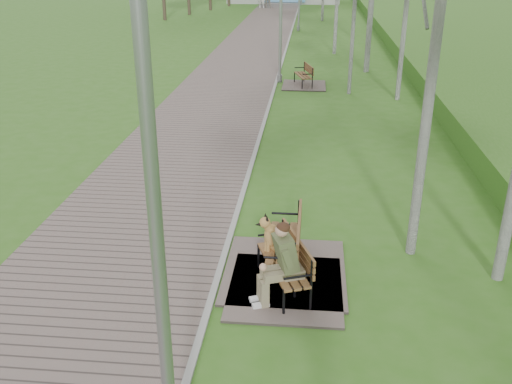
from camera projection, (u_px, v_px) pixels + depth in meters
The scene contains 7 objects.
walkway at pixel (244, 59), 25.73m from camera, with size 3.50×67.00×0.04m, color #73645D.
kerb at pixel (283, 60), 25.57m from camera, with size 0.10×67.00×0.05m, color #999993.
bench_main at pixel (280, 267), 8.32m from camera, with size 1.67×1.86×1.46m.
bench_second at pixel (283, 260), 8.87m from camera, with size 1.88×2.09×1.15m.
bench_third at pixel (303, 81), 20.83m from camera, with size 1.57×1.74×0.96m.
lamp_post_near at pixel (159, 267), 4.56m from camera, with size 0.19×0.19×5.01m.
lamp_post_second at pixel (281, 21), 20.61m from camera, with size 0.19×0.19×4.80m.
Camera 1 is at (1.32, -4.33, 4.70)m, focal length 40.00 mm.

